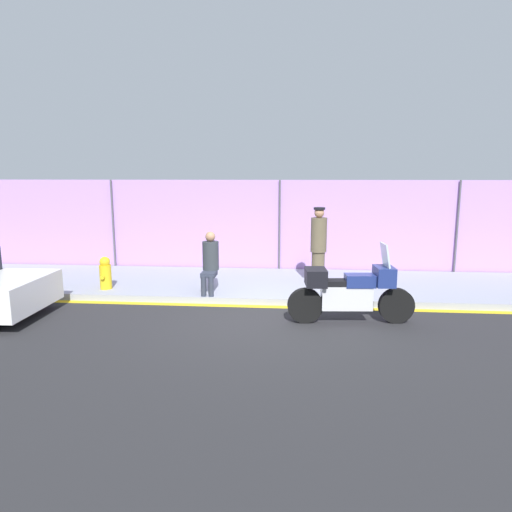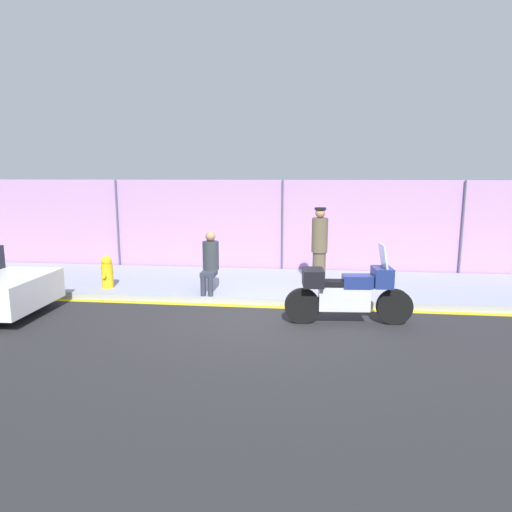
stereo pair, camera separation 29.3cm
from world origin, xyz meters
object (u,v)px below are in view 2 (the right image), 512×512
at_px(officer_standing, 319,246).
at_px(fire_hydrant, 107,272).
at_px(motorcycle, 347,292).
at_px(person_seated_on_curb, 210,259).

height_order(officer_standing, fire_hydrant, officer_standing).
distance_m(motorcycle, person_seated_on_curb, 3.13).
xyz_separation_m(motorcycle, person_seated_on_curb, (-2.78, 1.40, 0.28)).
bearing_deg(officer_standing, motorcycle, -78.43).
bearing_deg(fire_hydrant, officer_standing, 9.58).
xyz_separation_m(officer_standing, fire_hydrant, (-4.67, -0.79, -0.56)).
bearing_deg(motorcycle, person_seated_on_curb, 148.73).
height_order(motorcycle, fire_hydrant, motorcycle).
relative_size(officer_standing, fire_hydrant, 2.45).
bearing_deg(person_seated_on_curb, motorcycle, -26.70).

